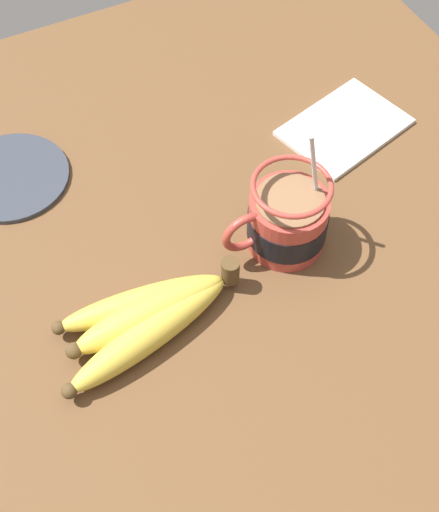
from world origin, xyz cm
name	(u,v)px	position (x,y,z in cm)	size (l,w,h in cm)	color
table	(204,262)	(0.00, 0.00, 1.56)	(94.25, 94.25, 3.13)	brown
coffee_mug	(287,220)	(-8.97, 2.46, 7.11)	(12.61, 8.92, 16.18)	#B23D33
banana_bunch	(148,317)	(9.19, 5.70, 4.95)	(21.84, 10.59, 4.21)	#4C381E
napkin	(344,127)	(-24.85, -9.76, 3.43)	(17.56, 14.31, 0.60)	white
small_plate	(11,177)	(16.09, -20.80, 3.43)	(14.23, 14.23, 0.60)	#333842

